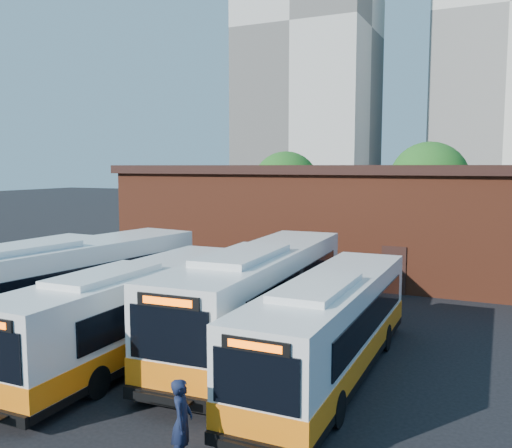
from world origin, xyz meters
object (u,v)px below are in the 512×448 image
at_px(bus_midwest, 133,315).
at_px(transit_worker, 182,422).
at_px(bus_west, 54,294).
at_px(bus_east, 331,330).
at_px(bus_mideast, 260,299).

height_order(bus_midwest, transit_worker, bus_midwest).
height_order(bus_west, transit_worker, bus_west).
relative_size(bus_west, bus_east, 1.17).
bearing_deg(bus_west, bus_mideast, 27.57).
bearing_deg(bus_west, bus_midwest, 0.74).
bearing_deg(bus_midwest, transit_worker, -44.79).
distance_m(bus_midwest, transit_worker, 7.06).
relative_size(bus_west, transit_worker, 7.16).
bearing_deg(bus_mideast, bus_west, -163.12).
bearing_deg(bus_east, bus_mideast, 149.07).
bearing_deg(transit_worker, bus_west, 38.35).
bearing_deg(bus_east, bus_midwest, -169.95).
height_order(bus_west, bus_midwest, bus_west).
height_order(bus_midwest, bus_mideast, bus_mideast).
height_order(bus_mideast, transit_worker, bus_mideast).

